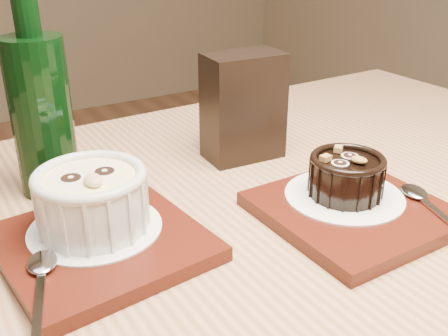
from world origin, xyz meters
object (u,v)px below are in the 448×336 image
(ramekin_white, at_px, (92,197))
(tray_right, at_px, (353,211))
(ramekin_dark, at_px, (346,174))
(table, at_px, (258,300))
(condiment_stand, at_px, (243,107))
(tray_left, at_px, (102,243))
(green_bottle, at_px, (41,110))

(ramekin_white, xyz_separation_m, tray_right, (0.25, -0.09, -0.04))
(ramekin_dark, bearing_deg, table, 152.61)
(ramekin_white, height_order, condiment_stand, condiment_stand)
(table, relative_size, ramekin_dark, 15.10)
(tray_right, bearing_deg, ramekin_dark, 77.36)
(tray_left, relative_size, tray_right, 1.00)
(ramekin_white, bearing_deg, tray_left, -87.01)
(tray_right, bearing_deg, tray_left, 163.15)
(condiment_stand, relative_size, green_bottle, 0.55)
(tray_left, xyz_separation_m, condiment_stand, (0.24, 0.12, 0.06))
(ramekin_dark, bearing_deg, green_bottle, 118.58)
(tray_right, xyz_separation_m, condiment_stand, (-0.01, 0.20, 0.06))
(table, height_order, tray_left, tray_left)
(ramekin_white, distance_m, condiment_stand, 0.26)
(table, bearing_deg, tray_right, -15.64)
(tray_right, bearing_deg, condiment_stand, 93.96)
(tray_right, distance_m, condiment_stand, 0.21)
(tray_left, bearing_deg, condiment_stand, 27.08)
(tray_left, relative_size, ramekin_white, 1.67)
(tray_right, bearing_deg, table, 164.36)
(tray_left, height_order, condiment_stand, condiment_stand)
(ramekin_dark, relative_size, green_bottle, 0.32)
(tray_right, distance_m, green_bottle, 0.36)
(ramekin_white, xyz_separation_m, ramekin_dark, (0.26, -0.07, -0.01))
(table, xyz_separation_m, tray_left, (-0.15, 0.05, 0.10))
(ramekin_dark, bearing_deg, tray_left, 144.73)
(condiment_stand, bearing_deg, green_bottle, 172.42)
(table, height_order, condiment_stand, condiment_stand)
(table, xyz_separation_m, condiment_stand, (0.09, 0.17, 0.16))
(table, xyz_separation_m, tray_right, (0.10, -0.03, 0.10))
(table, bearing_deg, tray_left, 162.37)
(tray_left, relative_size, ramekin_dark, 2.23)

